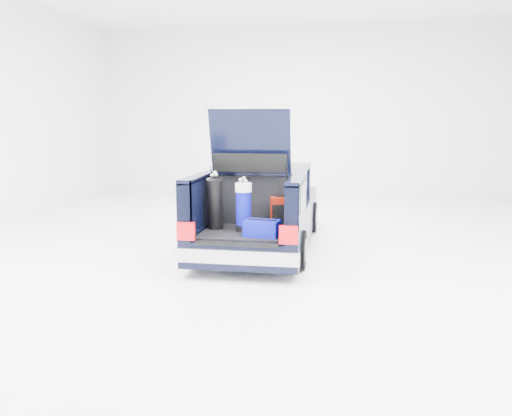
% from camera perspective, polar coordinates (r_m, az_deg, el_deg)
% --- Properties ---
extents(ground, '(14.00, 14.00, 0.00)m').
position_cam_1_polar(ground, '(9.87, 0.49, -4.11)').
color(ground, white).
rests_on(ground, ground).
extents(car, '(1.87, 4.65, 2.47)m').
position_cam_1_polar(car, '(9.83, 0.59, -0.15)').
color(car, black).
rests_on(car, ground).
extents(red_suitcase, '(0.36, 0.30, 0.52)m').
position_cam_1_polar(red_suitcase, '(8.57, 2.64, -0.46)').
color(red_suitcase, '#6E0D03').
rests_on(red_suitcase, car).
extents(black_golf_bag, '(0.30, 0.40, 0.91)m').
position_cam_1_polar(black_golf_bag, '(8.44, -4.36, 0.49)').
color(black_golf_bag, black).
rests_on(black_golf_bag, car).
extents(blue_golf_bag, '(0.26, 0.26, 0.84)m').
position_cam_1_polar(blue_golf_bag, '(8.27, -1.32, 0.15)').
color(blue_golf_bag, black).
rests_on(blue_golf_bag, car).
extents(blue_duffel, '(0.54, 0.40, 0.26)m').
position_cam_1_polar(blue_duffel, '(7.96, 0.65, -2.14)').
color(blue_duffel, '#05077F').
rests_on(blue_duffel, car).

